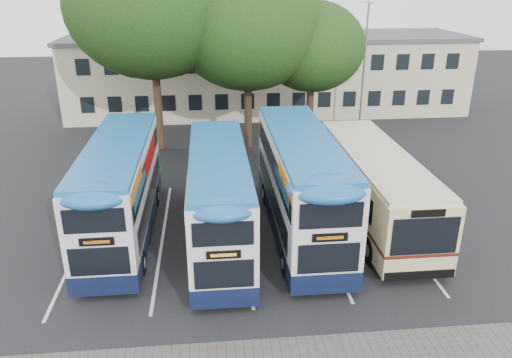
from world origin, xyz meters
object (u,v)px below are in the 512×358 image
object	(u,v)px
tree_left	(151,6)
bus_dd_left	(120,185)
lamp_post	(364,61)
bus_dd_right	(301,180)
bus_single	(374,181)
tree_right	(312,47)
tree_mid	(248,27)
bus_dd_mid	(219,195)

from	to	relation	value
tree_left	bus_dd_left	bearing A→B (deg)	-93.28
lamp_post	bus_dd_right	world-z (taller)	lamp_post
bus_dd_right	bus_single	xyz separation A→B (m)	(3.60, 0.86, -0.57)
bus_dd_left	bus_dd_right	bearing A→B (deg)	-3.23
tree_right	bus_dd_left	bearing A→B (deg)	-131.66
tree_mid	bus_single	xyz separation A→B (m)	(4.88, -11.26, -5.85)
lamp_post	tree_left	size ratio (longest dim) A/B	0.68
lamp_post	bus_dd_left	xyz separation A→B (m)	(-14.91, -14.43, -2.75)
bus_dd_mid	bus_dd_right	bearing A→B (deg)	13.28
bus_dd_left	lamp_post	bearing A→B (deg)	44.06
tree_left	tree_right	bearing A→B (deg)	1.06
tree_left	bus_dd_right	size ratio (longest dim) A/B	1.25
tree_right	bus_dd_left	xyz separation A→B (m)	(-10.62, -11.94, -4.11)
lamp_post	bus_dd_left	world-z (taller)	lamp_post
bus_dd_left	bus_single	bearing A→B (deg)	2.15
tree_right	bus_dd_mid	size ratio (longest dim) A/B	0.95
tree_right	bus_dd_right	bearing A→B (deg)	-103.08
tree_left	bus_dd_mid	distance (m)	15.07
lamp_post	bus_dd_mid	size ratio (longest dim) A/B	0.92
lamp_post	tree_left	bearing A→B (deg)	-169.35
bus_dd_right	bus_dd_mid	bearing A→B (deg)	-166.72
bus_dd_left	bus_dd_mid	distance (m)	4.37
lamp_post	bus_dd_mid	distance (m)	19.23
tree_mid	tree_right	world-z (taller)	tree_mid
tree_mid	tree_right	xyz separation A→B (m)	(4.15, 0.25, -1.29)
lamp_post	bus_dd_right	xyz separation A→B (m)	(-7.17, -14.87, -2.63)
tree_mid	bus_single	world-z (taller)	tree_mid
bus_dd_mid	bus_single	size ratio (longest dim) A/B	0.88
bus_dd_mid	bus_dd_right	size ratio (longest dim) A/B	0.92
bus_dd_right	bus_single	size ratio (longest dim) A/B	0.96
bus_single	tree_mid	bearing A→B (deg)	113.42
tree_left	tree_mid	distance (m)	5.92
tree_mid	bus_dd_mid	world-z (taller)	tree_mid
bus_dd_left	bus_dd_mid	world-z (taller)	bus_dd_left
tree_left	bus_dd_left	distance (m)	13.52
tree_right	bus_dd_mid	xyz separation A→B (m)	(-6.44, -13.21, -4.18)
bus_dd_left	bus_dd_right	world-z (taller)	bus_dd_right
tree_left	lamp_post	bearing A→B (deg)	10.65
tree_right	bus_single	bearing A→B (deg)	-86.39
lamp_post	tree_right	size ratio (longest dim) A/B	0.97
lamp_post	bus_dd_mid	bearing A→B (deg)	-124.34
tree_left	bus_dd_mid	size ratio (longest dim) A/B	1.35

